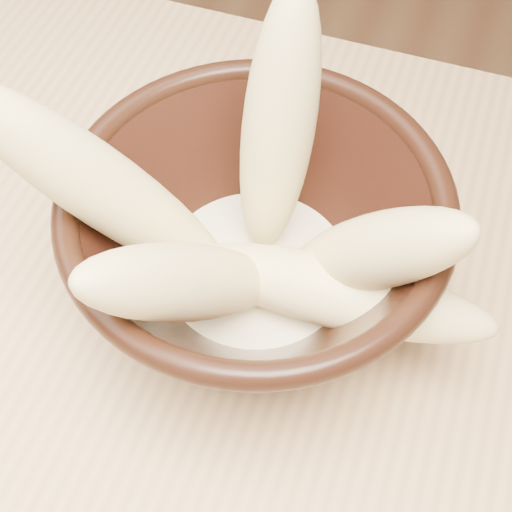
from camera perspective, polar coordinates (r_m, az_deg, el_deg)
The scene contains 7 objects.
bowl at distance 0.45m, azimuth -0.00°, elevation 0.77°, with size 0.23×0.23×0.13m.
milk_puddle at distance 0.47m, azimuth -0.00°, elevation -1.37°, with size 0.13×0.13×0.02m, color #F6EBC6.
banana_upright at distance 0.42m, azimuth 1.78°, elevation 10.00°, with size 0.04×0.04×0.18m, color #F6E191.
banana_left at distance 0.41m, azimuth -11.58°, elevation 4.95°, with size 0.04×0.04×0.21m, color #F6E191.
banana_right at distance 0.41m, azimuth 9.33°, elevation 0.33°, with size 0.04×0.04×0.16m, color #F6E191.
banana_across at distance 0.43m, azimuth 6.23°, elevation -2.84°, with size 0.04×0.04×0.19m, color #F6E191.
banana_front at distance 0.39m, azimuth -5.28°, elevation -2.09°, with size 0.04×0.04×0.18m, color #F6E191.
Camera 1 is at (0.30, -0.14, 1.19)m, focal length 50.00 mm.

